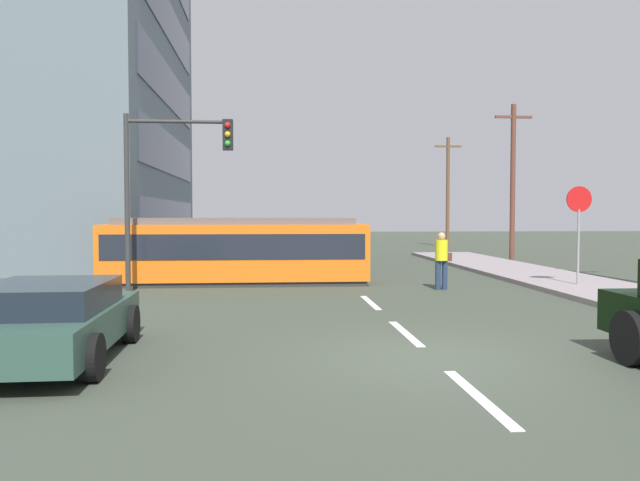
% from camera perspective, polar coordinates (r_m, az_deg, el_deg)
% --- Properties ---
extents(ground_plane, '(120.00, 120.00, 0.00)m').
position_cam_1_polar(ground_plane, '(19.45, 2.74, -4.07)').
color(ground_plane, '#3B4337').
extents(sidewalk_curb_right, '(3.20, 36.00, 0.14)m').
position_cam_1_polar(sidewalk_curb_right, '(17.91, 26.73, -4.66)').
color(sidewalk_curb_right, gray).
rests_on(sidewalk_curb_right, ground).
extents(lane_stripe_0, '(0.16, 2.40, 0.01)m').
position_cam_1_polar(lane_stripe_0, '(7.89, 14.32, -13.73)').
color(lane_stripe_0, silver).
rests_on(lane_stripe_0, ground).
extents(lane_stripe_1, '(0.16, 2.40, 0.01)m').
position_cam_1_polar(lane_stripe_1, '(11.65, 7.85, -8.43)').
color(lane_stripe_1, silver).
rests_on(lane_stripe_1, ground).
extents(lane_stripe_2, '(0.16, 2.40, 0.01)m').
position_cam_1_polar(lane_stripe_2, '(15.52, 4.64, -5.70)').
color(lane_stripe_2, silver).
rests_on(lane_stripe_2, ground).
extents(lane_stripe_3, '(0.16, 2.40, 0.01)m').
position_cam_1_polar(lane_stripe_3, '(26.07, 0.85, -2.41)').
color(lane_stripe_3, silver).
rests_on(lane_stripe_3, ground).
extents(lane_stripe_4, '(0.16, 2.40, 0.01)m').
position_cam_1_polar(lane_stripe_4, '(32.03, -0.18, -1.52)').
color(lane_stripe_4, silver).
rests_on(lane_stripe_4, ground).
extents(corner_building, '(14.33, 17.46, 22.40)m').
position_cam_1_polar(corner_building, '(34.21, -26.19, 17.42)').
color(corner_building, slate).
rests_on(corner_building, ground).
extents(streetcar_tram, '(8.22, 2.57, 2.08)m').
position_cam_1_polar(streetcar_tram, '(19.92, -7.68, -0.82)').
color(streetcar_tram, orange).
rests_on(streetcar_tram, ground).
extents(city_bus, '(2.63, 5.95, 1.93)m').
position_cam_1_polar(city_bus, '(29.13, -3.14, 0.26)').
color(city_bus, '#A8B4C0').
rests_on(city_bus, ground).
extents(pedestrian_crossing, '(0.51, 0.36, 1.67)m').
position_cam_1_polar(pedestrian_crossing, '(18.41, 11.12, -1.53)').
color(pedestrian_crossing, navy).
rests_on(pedestrian_crossing, ground).
extents(parked_sedan_near, '(2.14, 4.23, 1.19)m').
position_cam_1_polar(parked_sedan_near, '(10.11, -23.65, -6.70)').
color(parked_sedan_near, '#2E4E41').
rests_on(parked_sedan_near, ground).
extents(stop_sign, '(0.76, 0.07, 2.88)m').
position_cam_1_polar(stop_sign, '(19.69, 22.69, 2.23)').
color(stop_sign, gray).
rests_on(stop_sign, sidewalk_curb_right).
extents(traffic_light_mast, '(2.97, 0.33, 4.95)m').
position_cam_1_polar(traffic_light_mast, '(17.69, -13.60, 6.53)').
color(traffic_light_mast, '#333333').
rests_on(traffic_light_mast, ground).
extents(utility_pole_mid, '(1.80, 0.24, 7.44)m').
position_cam_1_polar(utility_pole_mid, '(31.18, 17.29, 5.43)').
color(utility_pole_mid, brown).
rests_on(utility_pole_mid, ground).
extents(utility_pole_far, '(1.80, 0.24, 7.34)m').
position_cam_1_polar(utility_pole_far, '(42.44, 11.66, 4.58)').
color(utility_pole_far, brown).
rests_on(utility_pole_far, ground).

